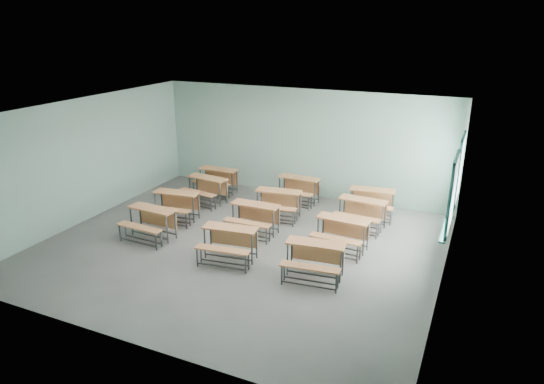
{
  "coord_description": "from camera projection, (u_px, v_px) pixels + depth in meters",
  "views": [
    {
      "loc": [
        4.93,
        -9.16,
        5.03
      ],
      "look_at": [
        0.27,
        1.2,
        1.0
      ],
      "focal_mm": 32.0,
      "sensor_mm": 36.0,
      "label": 1
    }
  ],
  "objects": [
    {
      "name": "desk_unit_r2c0",
      "position": [
        205.0,
        186.0,
        13.99
      ],
      "size": [
        1.3,
        0.95,
        0.75
      ],
      "rotation": [
        0.0,
        0.0,
        -0.12
      ],
      "color": "#C47846",
      "rests_on": "ground"
    },
    {
      "name": "desk_unit_r0c0",
      "position": [
        150.0,
        219.0,
        11.69
      ],
      "size": [
        1.25,
        0.87,
        0.75
      ],
      "rotation": [
        0.0,
        0.0,
        -0.05
      ],
      "color": "#C47846",
      "rests_on": "ground"
    },
    {
      "name": "desk_unit_r1c0",
      "position": [
        175.0,
        202.0,
        12.79
      ],
      "size": [
        1.29,
        0.95,
        0.75
      ],
      "rotation": [
        0.0,
        0.0,
        0.12
      ],
      "color": "#C47846",
      "rests_on": "ground"
    },
    {
      "name": "desk_unit_r3c0",
      "position": [
        217.0,
        177.0,
        14.8
      ],
      "size": [
        1.22,
        0.82,
        0.75
      ],
      "rotation": [
        0.0,
        0.0,
        0.01
      ],
      "color": "#C47846",
      "rests_on": "ground"
    },
    {
      "name": "desk_unit_r3c2",
      "position": [
        372.0,
        199.0,
        12.99
      ],
      "size": [
        1.29,
        0.94,
        0.75
      ],
      "rotation": [
        0.0,
        0.0,
        0.11
      ],
      "color": "#C47846",
      "rests_on": "ground"
    },
    {
      "name": "desk_unit_r2c2",
      "position": [
        361.0,
        210.0,
        12.27
      ],
      "size": [
        1.26,
        0.89,
        0.75
      ],
      "rotation": [
        0.0,
        0.0,
        -0.07
      ],
      "color": "#C47846",
      "rests_on": "ground"
    },
    {
      "name": "desk_unit_r1c2",
      "position": [
        341.0,
        230.0,
        11.08
      ],
      "size": [
        1.25,
        0.88,
        0.75
      ],
      "rotation": [
        0.0,
        0.0,
        -0.06
      ],
      "color": "#C47846",
      "rests_on": "ground"
    },
    {
      "name": "desk_unit_r0c2",
      "position": [
        314.0,
        256.0,
        9.87
      ],
      "size": [
        1.29,
        0.94,
        0.75
      ],
      "rotation": [
        0.0,
        0.0,
        0.11
      ],
      "color": "#C47846",
      "rests_on": "ground"
    },
    {
      "name": "desk_unit_r0c1",
      "position": [
        229.0,
        239.0,
        10.6
      ],
      "size": [
        1.3,
        0.96,
        0.75
      ],
      "rotation": [
        0.0,
        0.0,
        0.13
      ],
      "color": "#C47846",
      "rests_on": "ground"
    },
    {
      "name": "room",
      "position": [
        243.0,
        182.0,
        10.92
      ],
      "size": [
        9.04,
        8.04,
        3.24
      ],
      "color": "slate",
      "rests_on": "ground"
    },
    {
      "name": "desk_unit_r1c1",
      "position": [
        254.0,
        215.0,
        11.96
      ],
      "size": [
        1.21,
        0.82,
        0.75
      ],
      "rotation": [
        0.0,
        0.0,
        0.01
      ],
      "color": "#C47846",
      "rests_on": "ground"
    },
    {
      "name": "desk_unit_r2c1",
      "position": [
        278.0,
        200.0,
        12.9
      ],
      "size": [
        1.3,
        0.96,
        0.75
      ],
      "rotation": [
        0.0,
        0.0,
        0.13
      ],
      "color": "#C47846",
      "rests_on": "ground"
    },
    {
      "name": "desk_unit_r3c1",
      "position": [
        297.0,
        186.0,
        14.0
      ],
      "size": [
        1.24,
        0.86,
        0.75
      ],
      "rotation": [
        0.0,
        0.0,
        -0.05
      ],
      "color": "#C47846",
      "rests_on": "ground"
    }
  ]
}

